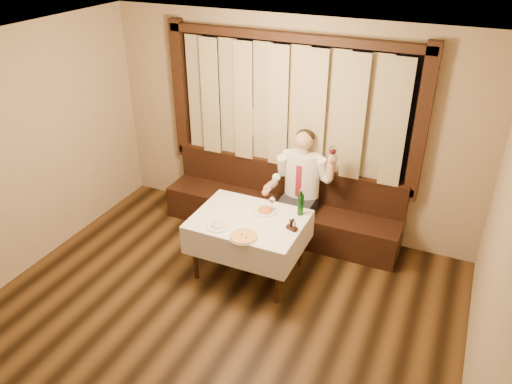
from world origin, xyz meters
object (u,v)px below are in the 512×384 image
at_px(banquette, 281,210).
at_px(green_bottle, 301,204).
at_px(dining_table, 249,226).
at_px(pizza, 244,237).
at_px(pasta_red, 265,209).
at_px(cruet_caddy, 292,226).
at_px(seated_man, 301,180).
at_px(pasta_cream, 218,224).

bearing_deg(banquette, green_bottle, -54.09).
xyz_separation_m(banquette, dining_table, (0.00, -1.02, 0.34)).
height_order(pizza, pasta_red, pasta_red).
xyz_separation_m(dining_table, cruet_caddy, (0.53, -0.02, 0.15)).
bearing_deg(seated_man, green_bottle, -70.48).
distance_m(dining_table, pasta_cream, 0.41).
bearing_deg(green_bottle, pasta_cream, -139.94).
relative_size(pizza, cruet_caddy, 2.32).
height_order(pizza, seated_man, seated_man).
height_order(dining_table, pizza, pizza).
relative_size(green_bottle, seated_man, 0.22).
bearing_deg(pasta_red, pizza, -89.98).
height_order(banquette, pasta_red, banquette).
relative_size(pizza, pasta_red, 1.12).
relative_size(banquette, green_bottle, 9.86).
bearing_deg(cruet_caddy, pasta_red, 173.58).
bearing_deg(pasta_cream, dining_table, 51.75).
xyz_separation_m(banquette, cruet_caddy, (0.53, -1.04, 0.49)).
bearing_deg(dining_table, banquette, 90.00).
distance_m(banquette, pasta_red, 0.95).
distance_m(cruet_caddy, seated_man, 0.98).
bearing_deg(dining_table, pizza, -73.23).
xyz_separation_m(banquette, pasta_cream, (-0.24, -1.32, 0.48)).
bearing_deg(dining_table, pasta_red, 62.03).
xyz_separation_m(cruet_caddy, seated_man, (-0.24, 0.95, 0.06)).
bearing_deg(pizza, banquette, 94.66).
relative_size(dining_table, cruet_caddy, 9.29).
bearing_deg(cruet_caddy, green_bottle, 116.85).
relative_size(banquette, pasta_red, 11.34).
bearing_deg(pasta_cream, pizza, -13.14).
relative_size(pasta_cream, seated_man, 0.18).
distance_m(pasta_red, green_bottle, 0.42).
xyz_separation_m(dining_table, pasta_red, (0.11, 0.22, 0.14)).
height_order(dining_table, green_bottle, green_bottle).
relative_size(pasta_red, cruet_caddy, 2.06).
height_order(banquette, cruet_caddy, banquette).
height_order(pasta_red, green_bottle, green_bottle).
height_order(pizza, cruet_caddy, cruet_caddy).
xyz_separation_m(pizza, pasta_cream, (-0.35, 0.08, 0.02)).
height_order(pasta_red, seated_man, seated_man).
relative_size(banquette, dining_table, 2.52).
bearing_deg(green_bottle, pasta_red, -164.37).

